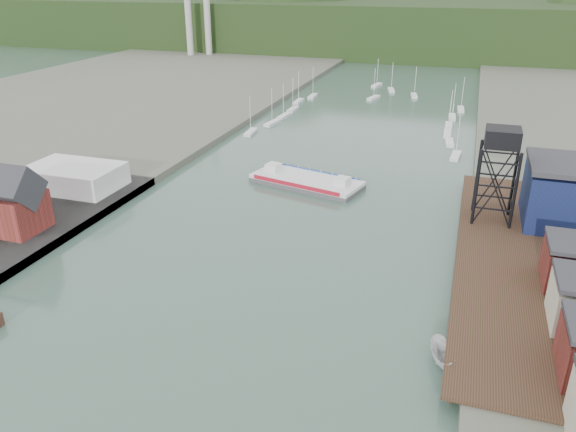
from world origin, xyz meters
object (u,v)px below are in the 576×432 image
Objects in this scene: lift_tower at (502,143)px; chain_ferry at (307,181)px; motorboat at (442,355)px; harbor_building at (5,204)px.

chain_ferry is at bearing 162.46° from lift_tower.
lift_tower reaches higher than motorboat.
chain_ferry is at bearing 105.51° from motorboat.
lift_tower is 42.77m from motorboat.
chain_ferry reaches higher than motorboat.
harbor_building is 2.01× the size of motorboat.
chain_ferry is 60.10m from motorboat.
chain_ferry is at bearing 44.21° from harbor_building.
harbor_building is at bearing -121.68° from chain_ferry.
motorboat is at bearing -44.69° from chain_ferry.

